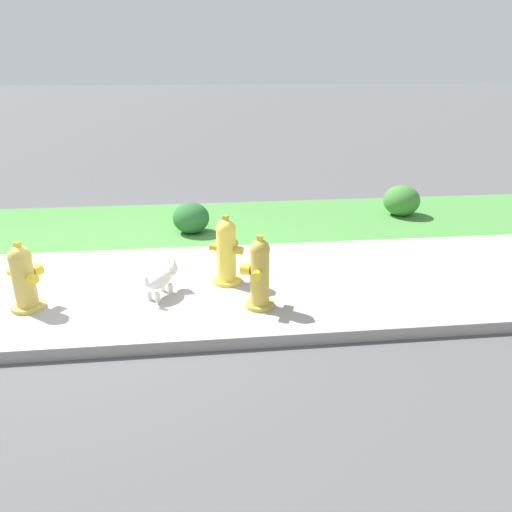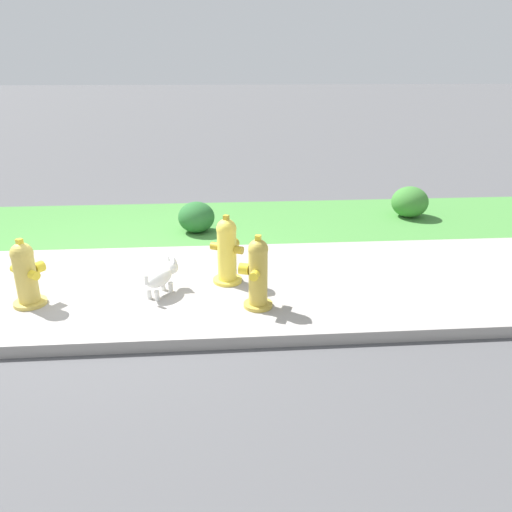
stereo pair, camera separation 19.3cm
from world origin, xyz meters
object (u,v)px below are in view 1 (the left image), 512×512
(shrub_bush_near_lamp, at_px, (402,200))
(fire_hydrant_near_corner, at_px, (259,273))
(fire_hydrant_across_street, at_px, (226,251))
(fire_hydrant_mid_block, at_px, (24,278))
(small_white_dog, at_px, (162,278))
(shrub_bush_far_verge, at_px, (191,218))

(shrub_bush_near_lamp, bearing_deg, fire_hydrant_near_corner, -131.76)
(fire_hydrant_across_street, bearing_deg, fire_hydrant_near_corner, -37.35)
(fire_hydrant_near_corner, bearing_deg, shrub_bush_near_lamp, -23.04)
(fire_hydrant_mid_block, bearing_deg, small_white_dog, 44.19)
(fire_hydrant_near_corner, distance_m, shrub_bush_far_verge, 2.69)
(fire_hydrant_across_street, xyz_separation_m, shrub_bush_near_lamp, (3.08, 2.45, -0.14))
(fire_hydrant_across_street, height_order, shrub_bush_near_lamp, fire_hydrant_across_street)
(small_white_dog, xyz_separation_m, shrub_bush_far_verge, (0.31, 2.18, 0.02))
(fire_hydrant_mid_block, distance_m, small_white_dog, 1.39)
(small_white_dog, distance_m, shrub_bush_near_lamp, 4.68)
(shrub_bush_far_verge, bearing_deg, fire_hydrant_near_corner, -74.50)
(fire_hydrant_across_street, distance_m, fire_hydrant_near_corner, 0.73)
(small_white_dog, bearing_deg, fire_hydrant_near_corner, -80.20)
(fire_hydrant_mid_block, height_order, shrub_bush_far_verge, fire_hydrant_mid_block)
(small_white_dog, bearing_deg, shrub_bush_near_lamp, -23.36)
(shrub_bush_near_lamp, bearing_deg, fire_hydrant_mid_block, -150.91)
(fire_hydrant_near_corner, relative_size, shrub_bush_far_verge, 1.46)
(fire_hydrant_across_street, height_order, fire_hydrant_mid_block, fire_hydrant_across_street)
(small_white_dog, bearing_deg, fire_hydrant_mid_block, 127.85)
(fire_hydrant_near_corner, height_order, fire_hydrant_mid_block, fire_hydrant_near_corner)
(fire_hydrant_mid_block, height_order, small_white_dog, fire_hydrant_mid_block)
(fire_hydrant_near_corner, height_order, shrub_bush_near_lamp, fire_hydrant_near_corner)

